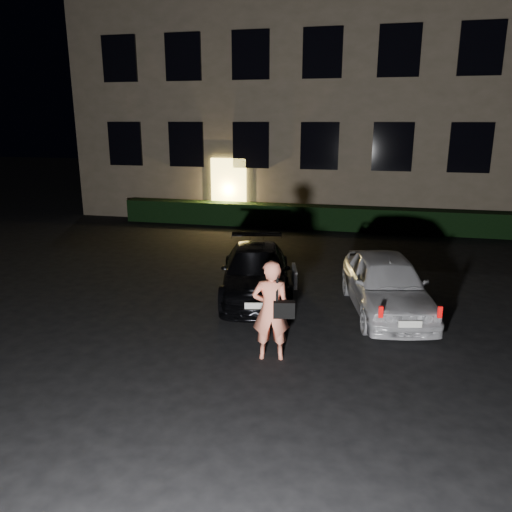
# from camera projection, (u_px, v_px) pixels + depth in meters

# --- Properties ---
(ground) EXTENTS (80.00, 80.00, 0.00)m
(ground) POSITION_uv_depth(u_px,v_px,m) (249.00, 350.00, 8.84)
(ground) COLOR black
(ground) RESTS_ON ground
(building) EXTENTS (20.00, 8.11, 12.00)m
(building) POSITION_uv_depth(u_px,v_px,m) (332.00, 70.00, 21.34)
(building) COLOR brown
(building) RESTS_ON ground
(hedge) EXTENTS (15.00, 0.70, 0.85)m
(hedge) POSITION_uv_depth(u_px,v_px,m) (316.00, 217.00, 18.60)
(hedge) COLOR black
(hedge) RESTS_ON ground
(sedan) EXTENTS (2.34, 4.07, 1.11)m
(sedan) POSITION_uv_depth(u_px,v_px,m) (256.00, 272.00, 11.48)
(sedan) COLOR black
(sedan) RESTS_ON ground
(hatch) EXTENTS (2.22, 3.88, 1.24)m
(hatch) POSITION_uv_depth(u_px,v_px,m) (386.00, 284.00, 10.45)
(hatch) COLOR silver
(hatch) RESTS_ON ground
(man) EXTENTS (0.78, 0.53, 1.74)m
(man) POSITION_uv_depth(u_px,v_px,m) (271.00, 310.00, 8.32)
(man) COLOR #F18162
(man) RESTS_ON ground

